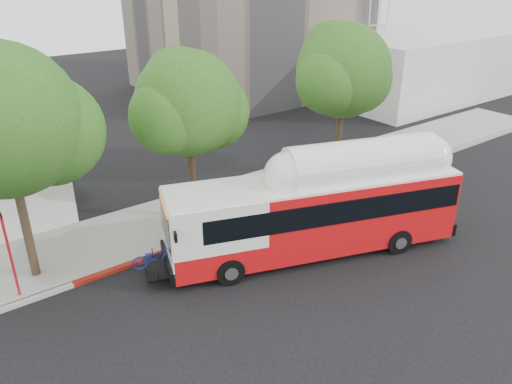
{
  "coord_description": "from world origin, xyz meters",
  "views": [
    {
      "loc": [
        -12.06,
        -14.2,
        12.17
      ],
      "look_at": [
        0.72,
        3.0,
        2.19
      ],
      "focal_mm": 35.0,
      "sensor_mm": 36.0,
      "label": 1
    }
  ],
  "objects": [
    {
      "name": "street_tree_left",
      "position": [
        -8.53,
        5.56,
        6.6
      ],
      "size": [
        6.67,
        5.8,
        9.74
      ],
      "color": "#2D2116",
      "rests_on": "ground"
    },
    {
      "name": "signal_pole",
      "position": [
        -9.93,
        4.36,
        1.97
      ],
      "size": [
        0.11,
        0.36,
        3.84
      ],
      "color": "red",
      "rests_on": "ground"
    },
    {
      "name": "street_tree_mid",
      "position": [
        -0.59,
        6.06,
        5.91
      ],
      "size": [
        5.75,
        5.0,
        8.62
      ],
      "color": "#2D2116",
      "rests_on": "ground"
    },
    {
      "name": "ground",
      "position": [
        0.0,
        0.0,
        0.0
      ],
      "size": [
        120.0,
        120.0,
        0.0
      ],
      "primitive_type": "plane",
      "color": "black",
      "rests_on": "ground"
    },
    {
      "name": "sidewalk",
      "position": [
        0.0,
        6.5,
        0.07
      ],
      "size": [
        60.0,
        5.0,
        0.15
      ],
      "primitive_type": "cube",
      "color": "gray",
      "rests_on": "ground"
    },
    {
      "name": "horizon_block",
      "position": [
        30.0,
        16.0,
        3.0
      ],
      "size": [
        20.0,
        12.0,
        6.0
      ],
      "primitive_type": "cube",
      "color": "silver",
      "rests_on": "ground"
    },
    {
      "name": "curb_strip",
      "position": [
        0.0,
        3.9,
        0.07
      ],
      "size": [
        60.0,
        0.3,
        0.15
      ],
      "primitive_type": "cube",
      "color": "gray",
      "rests_on": "ground"
    },
    {
      "name": "red_curb_segment",
      "position": [
        -3.0,
        3.9,
        0.08
      ],
      "size": [
        10.0,
        0.32,
        0.16
      ],
      "primitive_type": "cube",
      "color": "maroon",
      "rests_on": "ground"
    },
    {
      "name": "street_tree_right",
      "position": [
        9.44,
        5.86,
        6.26
      ],
      "size": [
        6.21,
        5.4,
        9.18
      ],
      "color": "#2D2116",
      "rests_on": "ground"
    },
    {
      "name": "transit_bus",
      "position": [
        1.83,
        0.02,
        1.94
      ],
      "size": [
        14.05,
        6.86,
        4.15
      ],
      "rotation": [
        0.0,
        0.0,
        -0.33
      ],
      "color": "red",
      "rests_on": "ground"
    }
  ]
}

